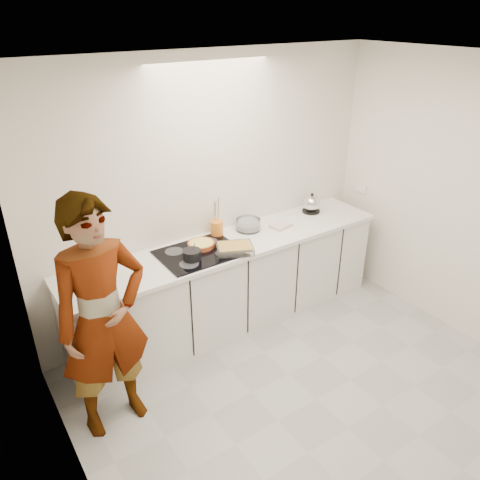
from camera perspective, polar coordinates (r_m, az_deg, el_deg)
floor at (r=4.13m, az=9.27°, el=-18.59°), size 3.60×3.20×0.00m
ceiling at (r=2.95m, az=13.16°, el=20.01°), size 3.60×3.20×0.00m
wall_back at (r=4.49m, az=-3.42°, el=5.62°), size 3.60×0.00×2.60m
wall_left at (r=2.60m, az=-19.89°, el=-13.49°), size 0.00×3.20×2.60m
wall_right at (r=4.71m, az=26.67°, el=3.69°), size 0.02×3.20×2.60m
base_cabinets at (r=4.64m, az=-1.09°, el=-5.59°), size 3.20×0.58×0.87m
countertop at (r=4.41m, az=-1.14°, el=-0.59°), size 3.24×0.64×0.04m
hob at (r=4.23m, az=-4.97°, el=-1.58°), size 0.72×0.54×0.01m
tart_dish at (r=4.31m, az=-4.76°, el=-0.51°), size 0.30×0.30×0.04m
saucepan at (r=4.09m, az=-5.88°, el=-1.80°), size 0.19×0.19×0.15m
baking_dish at (r=4.20m, az=-0.65°, el=-0.99°), size 0.40×0.35×0.06m
mixing_bowl at (r=4.64m, az=1.01°, el=1.85°), size 0.31×0.31×0.11m
tea_towel at (r=4.73m, az=4.97°, el=1.78°), size 0.22×0.18×0.03m
kettle at (r=5.10m, az=8.71°, el=4.36°), size 0.20×0.20×0.22m
utensil_crock at (r=4.51m, az=-2.85°, el=1.42°), size 0.13×0.13×0.15m
cook at (r=3.47m, az=-16.35°, el=-9.27°), size 0.72×0.51×1.87m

